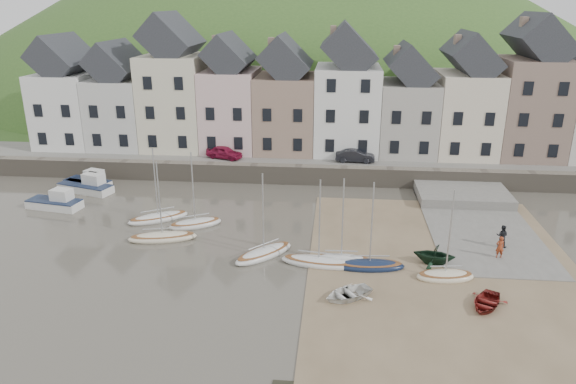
# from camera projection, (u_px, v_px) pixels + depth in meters

# --- Properties ---
(ground) EXTENTS (160.00, 160.00, 0.00)m
(ground) POSITION_uv_depth(u_px,v_px,m) (280.00, 263.00, 36.57)
(ground) COLOR #494439
(ground) RESTS_ON ground
(quay_land) EXTENTS (90.00, 30.00, 1.50)m
(quay_land) POSITION_uv_depth(u_px,v_px,m) (308.00, 139.00, 66.31)
(quay_land) COLOR #385B24
(quay_land) RESTS_ON ground
(quay_street) EXTENTS (70.00, 7.00, 0.10)m
(quay_street) POSITION_uv_depth(u_px,v_px,m) (301.00, 158.00, 55.26)
(quay_street) COLOR slate
(quay_street) RESTS_ON quay_land
(seawall) EXTENTS (70.00, 1.20, 1.80)m
(seawall) POSITION_uv_depth(u_px,v_px,m) (299.00, 174.00, 52.20)
(seawall) COLOR slate
(seawall) RESTS_ON ground
(beach) EXTENTS (18.00, 26.00, 0.06)m
(beach) POSITION_uv_depth(u_px,v_px,m) (444.00, 270.00, 35.58)
(beach) COLOR brown
(beach) RESTS_ON ground
(slipway) EXTENTS (8.00, 18.00, 0.12)m
(slipway) POSITION_uv_depth(u_px,v_px,m) (477.00, 224.00, 42.71)
(slipway) COLOR slate
(slipway) RESTS_ON ground
(hillside) EXTENTS (134.40, 84.00, 84.00)m
(hillside) POSITION_uv_depth(u_px,v_px,m) (289.00, 200.00, 99.31)
(hillside) COLOR #385B24
(hillside) RESTS_ON ground
(townhouse_terrace) EXTENTS (61.05, 8.00, 13.93)m
(townhouse_terrace) POSITION_uv_depth(u_px,v_px,m) (321.00, 97.00, 56.44)
(townhouse_terrace) COLOR white
(townhouse_terrace) RESTS_ON quay_land
(sailboat_0) EXTENTS (4.98, 3.90, 6.32)m
(sailboat_0) POSITION_uv_depth(u_px,v_px,m) (158.00, 218.00, 43.51)
(sailboat_0) COLOR silver
(sailboat_0) RESTS_ON ground
(sailboat_1) EXTENTS (4.43, 3.30, 6.32)m
(sailboat_1) POSITION_uv_depth(u_px,v_px,m) (195.00, 223.00, 42.35)
(sailboat_1) COLOR silver
(sailboat_1) RESTS_ON ground
(sailboat_2) EXTENTS (5.29, 2.68, 6.32)m
(sailboat_2) POSITION_uv_depth(u_px,v_px,m) (163.00, 237.00, 39.95)
(sailboat_2) COLOR beige
(sailboat_2) RESTS_ON ground
(sailboat_3) EXTENTS (4.43, 4.59, 6.32)m
(sailboat_3) POSITION_uv_depth(u_px,v_px,m) (264.00, 253.00, 37.39)
(sailboat_3) COLOR silver
(sailboat_3) RESTS_ON ground
(sailboat_4) EXTENTS (5.35, 2.25, 6.32)m
(sailboat_4) POSITION_uv_depth(u_px,v_px,m) (319.00, 262.00, 36.14)
(sailboat_4) COLOR silver
(sailboat_4) RESTS_ON ground
(sailboat_5) EXTENTS (4.80, 1.84, 6.32)m
(sailboat_5) POSITION_uv_depth(u_px,v_px,m) (369.00, 265.00, 35.68)
(sailboat_5) COLOR #131F3B
(sailboat_5) RESTS_ON ground
(sailboat_6) EXTENTS (4.03, 1.60, 6.32)m
(sailboat_6) POSITION_uv_depth(u_px,v_px,m) (341.00, 260.00, 36.39)
(sailboat_6) COLOR silver
(sailboat_6) RESTS_ON ground
(sailboat_7) EXTENTS (3.86, 1.95, 6.32)m
(sailboat_7) POSITION_uv_depth(u_px,v_px,m) (445.00, 276.00, 34.30)
(sailboat_7) COLOR beige
(sailboat_7) RESTS_ON ground
(motorboat_0) EXTENTS (5.63, 3.25, 1.70)m
(motorboat_0) POSITION_uv_depth(u_px,v_px,m) (87.00, 186.00, 50.01)
(motorboat_0) COLOR silver
(motorboat_0) RESTS_ON ground
(motorboat_1) EXTENTS (4.93, 2.52, 1.70)m
(motorboat_1) POSITION_uv_depth(u_px,v_px,m) (56.00, 202.00, 46.01)
(motorboat_1) COLOR silver
(motorboat_1) RESTS_ON ground
(motorboat_2) EXTENTS (4.86, 3.04, 1.70)m
(motorboat_2) POSITION_uv_depth(u_px,v_px,m) (89.00, 182.00, 51.13)
(motorboat_2) COLOR silver
(motorboat_2) RESTS_ON ground
(rowboat_white) EXTENTS (3.81, 3.58, 0.64)m
(rowboat_white) POSITION_uv_depth(u_px,v_px,m) (348.00, 293.00, 32.02)
(rowboat_white) COLOR white
(rowboat_white) RESTS_ON beach
(rowboat_green) EXTENTS (3.15, 2.86, 1.44)m
(rowboat_green) POSITION_uv_depth(u_px,v_px,m) (434.00, 254.00, 36.06)
(rowboat_green) COLOR black
(rowboat_green) RESTS_ON beach
(rowboat_red) EXTENTS (3.19, 3.53, 0.60)m
(rowboat_red) POSITION_uv_depth(u_px,v_px,m) (486.00, 302.00, 31.11)
(rowboat_red) COLOR maroon
(rowboat_red) RESTS_ON beach
(person_red) EXTENTS (0.61, 0.43, 1.59)m
(person_red) POSITION_uv_depth(u_px,v_px,m) (500.00, 247.00, 36.80)
(person_red) COLOR #95371B
(person_red) RESTS_ON slipway
(person_dark) EXTENTS (0.99, 0.89, 1.66)m
(person_dark) POSITION_uv_depth(u_px,v_px,m) (502.00, 236.00, 38.44)
(person_dark) COLOR black
(person_dark) RESTS_ON slipway
(car_left) EXTENTS (4.08, 2.67, 1.29)m
(car_left) POSITION_uv_depth(u_px,v_px,m) (224.00, 152.00, 54.79)
(car_left) COLOR maroon
(car_left) RESTS_ON quay_street
(car_right) EXTENTS (3.96, 1.53, 1.29)m
(car_right) POSITION_uv_depth(u_px,v_px,m) (355.00, 156.00, 53.60)
(car_right) COLOR black
(car_right) RESTS_ON quay_street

